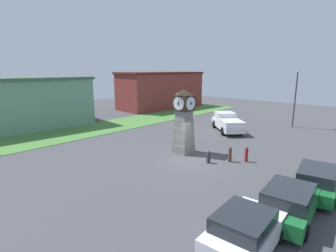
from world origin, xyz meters
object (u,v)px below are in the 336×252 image
(car_near_tower, at_px, (289,202))
(car_by_building, at_px, (316,180))
(clock_tower, at_px, (184,122))
(bollard_near_tower, at_px, (246,154))
(pickup_truck, at_px, (227,122))
(street_lamp_near_road, at_px, (296,94))
(bollard_far_row, at_px, (209,157))
(car_navy_sedan, at_px, (245,230))
(bollard_mid_row, at_px, (230,154))

(car_near_tower, bearing_deg, car_by_building, -3.53)
(clock_tower, relative_size, bollard_near_tower, 4.52)
(pickup_truck, bearing_deg, clock_tower, -171.63)
(clock_tower, bearing_deg, street_lamp_near_road, -11.27)
(car_near_tower, relative_size, car_by_building, 0.95)
(clock_tower, height_order, pickup_truck, clock_tower)
(bollard_far_row, distance_m, car_by_building, 6.71)
(car_navy_sedan, bearing_deg, bollard_near_tower, 26.58)
(pickup_truck, bearing_deg, bollard_far_row, -156.38)
(bollard_far_row, relative_size, car_navy_sedan, 0.23)
(bollard_near_tower, height_order, car_navy_sedan, car_navy_sedan)
(clock_tower, relative_size, pickup_truck, 0.90)
(bollard_far_row, bearing_deg, clock_tower, 77.31)
(car_navy_sedan, xyz_separation_m, car_near_tower, (3.26, -0.39, -0.02))
(bollard_far_row, distance_m, car_near_tower, 7.30)
(bollard_far_row, relative_size, car_near_tower, 0.19)
(bollard_near_tower, xyz_separation_m, pickup_truck, (7.29, 5.88, 0.38))
(bollard_mid_row, height_order, car_by_building, car_by_building)
(street_lamp_near_road, bearing_deg, car_near_tower, -162.20)
(car_near_tower, bearing_deg, bollard_far_row, 62.95)
(clock_tower, distance_m, bollard_near_tower, 5.17)
(clock_tower, height_order, bollard_near_tower, clock_tower)
(street_lamp_near_road, bearing_deg, bollard_far_row, 179.00)
(car_near_tower, xyz_separation_m, street_lamp_near_road, (19.37, 6.22, 2.90))
(car_near_tower, distance_m, pickup_truck, 16.47)
(car_navy_sedan, height_order, pickup_truck, pickup_truck)
(clock_tower, xyz_separation_m, bollard_far_row, (-0.63, -2.79, -2.01))
(car_near_tower, distance_m, car_by_building, 3.37)
(bollard_far_row, relative_size, pickup_truck, 0.16)
(bollard_far_row, relative_size, car_by_building, 0.18)
(clock_tower, relative_size, street_lamp_near_road, 0.78)
(car_navy_sedan, bearing_deg, car_by_building, -5.19)
(bollard_near_tower, height_order, car_by_building, car_by_building)
(bollard_far_row, height_order, car_by_building, car_by_building)
(car_navy_sedan, relative_size, pickup_truck, 0.72)
(clock_tower, height_order, bollard_far_row, clock_tower)
(clock_tower, distance_m, bollard_far_row, 3.50)
(bollard_far_row, bearing_deg, car_by_building, -89.64)
(bollard_mid_row, height_order, car_near_tower, car_near_tower)
(car_navy_sedan, bearing_deg, street_lamp_near_road, 14.43)
(bollard_near_tower, xyz_separation_m, car_navy_sedan, (-8.59, -4.30, 0.23))
(bollard_mid_row, xyz_separation_m, car_near_tower, (-4.58, -5.56, 0.21))
(car_navy_sedan, xyz_separation_m, street_lamp_near_road, (22.63, 5.82, 2.88))
(car_near_tower, height_order, car_by_building, car_near_tower)
(car_near_tower, bearing_deg, pickup_truck, 39.93)
(car_navy_sedan, bearing_deg, bollard_far_row, 42.87)
(pickup_truck, bearing_deg, car_by_building, -130.69)
(bollard_mid_row, height_order, car_navy_sedan, car_navy_sedan)
(car_navy_sedan, xyz_separation_m, pickup_truck, (15.89, 10.18, 0.15))
(street_lamp_near_road, bearing_deg, bollard_mid_row, -177.45)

